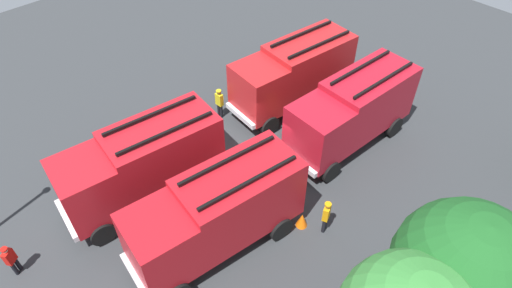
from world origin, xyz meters
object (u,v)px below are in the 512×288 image
at_px(firefighter_3, 292,122).
at_px(tree_1, 464,272).
at_px(traffic_cone_1, 302,220).
at_px(firefighter_0, 11,259).
at_px(traffic_cone_0, 240,155).
at_px(firefighter_1, 326,215).
at_px(fire_truck_1, 142,162).
at_px(firefighter_2, 219,102).
at_px(fire_truck_2, 353,110).
at_px(fire_truck_0, 294,72).
at_px(fire_truck_3, 217,212).

bearing_deg(firefighter_3, tree_1, -61.66).
bearing_deg(traffic_cone_1, firefighter_3, -132.87).
height_order(firefighter_0, traffic_cone_0, firefighter_0).
bearing_deg(firefighter_1, tree_1, -32.24).
distance_m(traffic_cone_0, traffic_cone_1, 4.85).
bearing_deg(fire_truck_1, traffic_cone_0, 172.51).
height_order(fire_truck_1, firefighter_0, fire_truck_1).
distance_m(firefighter_2, traffic_cone_0, 3.66).
relative_size(firefighter_1, firefighter_2, 0.99).
bearing_deg(firefighter_0, fire_truck_2, 39.75).
height_order(firefighter_3, tree_1, tree_1).
relative_size(fire_truck_0, firefighter_1, 4.22).
xyz_separation_m(fire_truck_1, firefighter_1, (-4.29, 6.83, -1.16)).
relative_size(firefighter_2, traffic_cone_0, 2.49).
distance_m(fire_truck_1, traffic_cone_1, 7.32).
distance_m(fire_truck_1, tree_1, 12.86).
bearing_deg(firefighter_3, fire_truck_0, 93.57).
xyz_separation_m(firefighter_2, traffic_cone_1, (2.24, 8.06, -0.64)).
bearing_deg(traffic_cone_0, fire_truck_2, 149.72).
bearing_deg(fire_truck_3, traffic_cone_0, -134.12).
xyz_separation_m(traffic_cone_0, traffic_cone_1, (0.73, 4.79, 0.01)).
bearing_deg(fire_truck_0, firefighter_1, 57.82).
height_order(fire_truck_0, firefighter_3, fire_truck_0).
bearing_deg(fire_truck_2, fire_truck_1, -20.08).
xyz_separation_m(fire_truck_2, firefighter_2, (3.42, -6.15, -1.15)).
height_order(fire_truck_3, firefighter_0, fire_truck_3).
distance_m(firefighter_2, tree_1, 14.92).
bearing_deg(firefighter_1, firefighter_3, 124.06).
xyz_separation_m(fire_truck_3, firefighter_3, (-7.07, -2.47, -1.21)).
bearing_deg(fire_truck_2, traffic_cone_1, 22.03).
bearing_deg(tree_1, traffic_cone_0, -96.16).
height_order(fire_truck_0, traffic_cone_0, fire_truck_0).
height_order(traffic_cone_0, traffic_cone_1, traffic_cone_1).
bearing_deg(traffic_cone_0, firefighter_2, -114.88).
relative_size(fire_truck_0, fire_truck_3, 0.99).
xyz_separation_m(firefighter_1, firefighter_2, (-1.73, -8.88, 0.01)).
bearing_deg(firefighter_2, traffic_cone_0, 62.69).
xyz_separation_m(fire_truck_2, tree_1, (6.12, 8.12, 2.29)).
bearing_deg(firefighter_3, fire_truck_2, -1.77).
bearing_deg(firefighter_1, traffic_cone_1, -169.72).
bearing_deg(fire_truck_2, firefighter_3, -49.48).
relative_size(firefighter_2, firefighter_3, 1.05).
relative_size(firefighter_0, traffic_cone_0, 2.25).
relative_size(firefighter_0, tree_1, 0.24).
bearing_deg(fire_truck_3, fire_truck_1, -73.90).
bearing_deg(firefighter_1, firefighter_0, -146.66).
distance_m(fire_truck_1, traffic_cone_0, 5.00).
relative_size(tree_1, traffic_cone_0, 9.27).
xyz_separation_m(fire_truck_1, firefighter_2, (-6.02, -2.05, -1.15)).
bearing_deg(firefighter_0, traffic_cone_0, 47.44).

